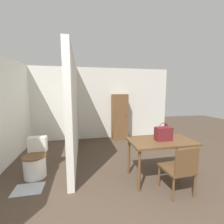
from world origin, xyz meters
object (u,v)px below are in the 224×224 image
(wooden_chair, at_px, (180,168))
(toilet, at_px, (36,161))
(wooden_cabinet, at_px, (120,117))
(dining_table, at_px, (161,145))
(handbag, at_px, (163,134))

(wooden_chair, bearing_deg, toilet, 153.26)
(wooden_chair, distance_m, wooden_cabinet, 3.09)
(dining_table, distance_m, wooden_cabinet, 2.58)
(dining_table, distance_m, toilet, 2.50)
(dining_table, bearing_deg, wooden_cabinet, 93.60)
(wooden_chair, xyz_separation_m, handbag, (-0.04, 0.47, 0.44))
(dining_table, relative_size, handbag, 3.53)
(handbag, bearing_deg, wooden_chair, -85.61)
(dining_table, relative_size, toilet, 1.65)
(toilet, xyz_separation_m, wooden_cabinet, (2.23, 1.98, 0.50))
(wooden_cabinet, bearing_deg, toilet, -138.42)
(handbag, height_order, wooden_cabinet, wooden_cabinet)
(dining_table, xyz_separation_m, wooden_chair, (0.07, -0.48, -0.22))
(toilet, distance_m, wooden_cabinet, 3.03)
(wooden_chair, distance_m, toilet, 2.69)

